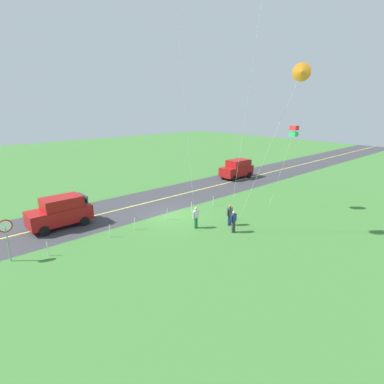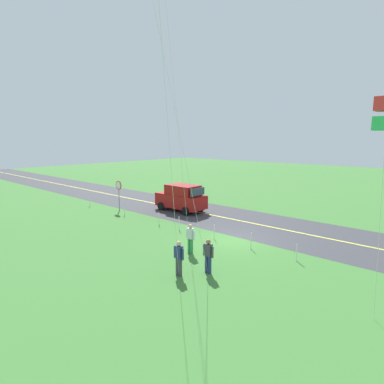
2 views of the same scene
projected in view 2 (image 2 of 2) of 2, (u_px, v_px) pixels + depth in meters
The scene contains 15 objects.
ground_plane at pixel (232, 240), 18.85m from camera, with size 120.00×120.00×0.10m, color #3D7533.
asphalt_road at pixel (265, 226), 21.79m from camera, with size 120.00×7.00×0.00m, color #38383D.
road_centre_stripe at pixel (265, 226), 21.79m from camera, with size 120.00×0.16×0.00m, color #E5E04C.
car_suv_foreground at pixel (181, 197), 26.13m from camera, with size 4.40×2.12×2.24m.
stop_sign at pixel (119, 190), 26.23m from camera, with size 0.76×0.08×2.56m.
person_adult_near at pixel (179, 257), 13.71m from camera, with size 0.58×0.22×1.60m.
person_adult_companion at pixel (190, 238), 16.39m from camera, with size 0.58×0.22×1.60m.
person_child_watcher at pixel (208, 255), 13.96m from camera, with size 0.58×0.22×1.60m.
fence_post_0 at pixel (297, 252), 15.44m from camera, with size 0.05×0.05×0.90m, color silver.
fence_post_1 at pixel (251, 241), 17.14m from camera, with size 0.05×0.05×0.90m, color silver.
fence_post_2 at pixel (214, 232), 18.82m from camera, with size 0.05×0.05×0.90m, color silver.
fence_post_3 at pixel (179, 223), 20.74m from camera, with size 0.05×0.05×0.90m, color silver.
fence_post_4 at pixel (159, 218), 22.04m from camera, with size 0.05×0.05×0.90m, color silver.
fence_post_5 at pixel (124, 210), 24.69m from camera, with size 0.05×0.05×0.90m, color silver.
fence_post_6 at pixel (90, 201), 28.08m from camera, with size 0.05×0.05×0.90m, color silver.
Camera 2 is at (-10.13, 15.18, 6.01)m, focal length 29.00 mm.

